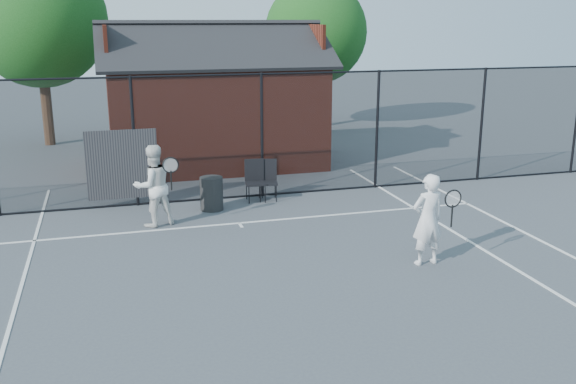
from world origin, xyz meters
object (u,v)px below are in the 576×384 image
object	(u,v)px
player_back	(153,186)
waste_bin	(212,194)
chair_left	(268,181)
clubhouse	(213,110)
player_front	(428,219)
chair_right	(256,181)

from	to	relation	value
player_back	waste_bin	xyz separation A→B (m)	(1.34, 0.80, -0.48)
chair_left	waste_bin	xyz separation A→B (m)	(-1.43, -0.43, -0.09)
clubhouse	chair_left	size ratio (longest dim) A/B	6.86
player_front	chair_left	distance (m)	5.10
player_back	clubhouse	bearing A→B (deg)	68.37
clubhouse	waste_bin	bearing A→B (deg)	-100.49
chair_left	clubhouse	bearing A→B (deg)	107.64
player_front	player_back	size ratio (longest dim) A/B	0.95
player_back	waste_bin	distance (m)	1.63
player_front	waste_bin	world-z (taller)	player_front
player_front	chair_right	xyz separation A→B (m)	(-1.98, 4.80, -0.34)
chair_left	chair_right	xyz separation A→B (m)	(-0.30, 0.00, 0.01)
clubhouse	player_front	xyz separation A→B (m)	(2.22, -9.20, -0.78)
clubhouse	player_back	distance (m)	6.11
player_front	waste_bin	xyz separation A→B (m)	(-3.12, 4.37, -0.44)
clubhouse	waste_bin	distance (m)	5.06
waste_bin	player_front	bearing A→B (deg)	-54.49
chair_left	player_front	bearing A→B (deg)	-59.95
player_front	player_back	distance (m)	5.71
waste_bin	chair_left	bearing A→B (deg)	16.78
chair_right	waste_bin	xyz separation A→B (m)	(-1.13, -0.43, -0.10)
player_front	chair_right	bearing A→B (deg)	112.46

